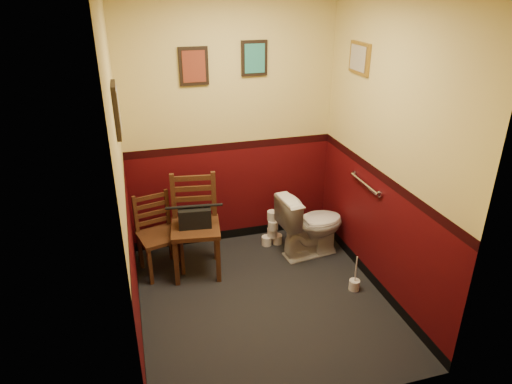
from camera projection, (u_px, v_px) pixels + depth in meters
floor at (263, 301)px, 4.21m from camera, size 2.20×2.40×0.00m
wall_back at (231, 124)px, 4.69m from camera, size 2.20×0.00×2.70m
wall_front at (326, 239)px, 2.60m from camera, size 2.20×0.00×2.70m
wall_left at (122, 180)px, 3.37m from camera, size 0.00×2.40×2.70m
wall_right at (387, 152)px, 3.92m from camera, size 0.00×2.40×2.70m
grab_bar at (365, 184)px, 4.30m from camera, size 0.05×0.56×0.06m
framed_print_back_a at (194, 66)px, 4.33m from camera, size 0.28×0.04×0.36m
framed_print_back_b at (254, 58)px, 4.46m from camera, size 0.26×0.04×0.34m
framed_print_left at (117, 110)px, 3.25m from camera, size 0.04×0.30×0.38m
framed_print_right at (359, 58)px, 4.14m from camera, size 0.04×0.34×0.28m
toilet at (311, 225)px, 4.81m from camera, size 0.76×0.48×0.70m
toilet_brush at (354, 284)px, 4.35m from camera, size 0.10×0.10×0.37m
chair_left at (158, 235)px, 4.51m from camera, size 0.46×0.46×0.81m
chair_right at (195, 226)px, 4.48m from camera, size 0.53×0.53×1.00m
handbag at (195, 217)px, 4.39m from camera, size 0.33×0.19×0.23m
tp_stack at (272, 231)px, 5.05m from camera, size 0.24×0.14×0.41m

